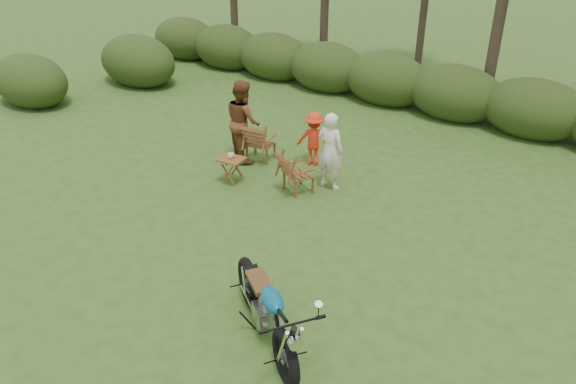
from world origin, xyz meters
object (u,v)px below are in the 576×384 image
Objects in this scene: child at (313,164)px; cup at (231,156)px; lawn_chair_right at (298,191)px; lawn_chair_left at (261,159)px; adult_a at (329,187)px; adult_b at (245,158)px; side_table at (232,170)px; motorcycle at (266,335)px.

cup is at bearing 42.44° from child.
lawn_chair_right is 0.96× the size of lawn_chair_left.
adult_a is 0.89× the size of adult_b.
cup reaches higher than side_table.
lawn_chair_left is at bearing 5.16° from child.
adult_b is 1.58m from child.
cup is 1.31m from adult_b.
adult_a is at bearing 120.75° from child.
adult_a is (1.94, -0.20, 0.00)m from lawn_chair_left.
lawn_chair_left is 1.36m from cup.
adult_b is (-2.29, 0.03, 0.00)m from adult_a.
lawn_chair_right is at bearing -164.39° from adult_b.
side_table is 2.03m from adult_a.
adult_a reaches higher than cup.
cup reaches higher than lawn_chair_left.
lawn_chair_right is 1.45m from side_table.
adult_a reaches higher than motorcycle.
motorcycle is at bearing 110.28° from adult_a.
lawn_chair_right is 1.30m from child.
lawn_chair_left is at bearing -1.20° from lawn_chair_right.
child is (-2.48, 4.87, 0.00)m from motorcycle.
motorcycle is 4.47m from adult_a.
side_table reaches higher than lawn_chair_left.
lawn_chair_left is at bearing 162.72° from motorcycle.
cup is at bearing 28.65° from adult_a.
adult_a is 1.11m from child.
adult_b reaches higher than lawn_chair_left.
child is at bearing -40.39° from adult_a.
motorcycle is at bearing 116.48° from lawn_chair_left.
adult_b is 1.51× the size of child.
child is at bearing -167.75° from lawn_chair_left.
cup is 0.08× the size of adult_a.
lawn_chair_right is 0.72× the size of child.
cup is (0.19, -1.20, 0.60)m from lawn_chair_left.
child is at bearing 150.48° from motorcycle.
side_table is 0.33m from cup.
motorcycle is 5.47m from child.
side_table is at bearing 44.34° from lawn_chair_right.
lawn_chair_left is 0.56× the size of adult_a.
adult_b reaches higher than side_table.
cup is at bearing 43.52° from lawn_chair_right.
lawn_chair_left is 0.50× the size of adult_b.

